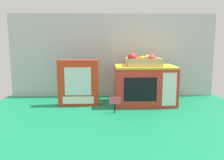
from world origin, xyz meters
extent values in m
plane|color=#147A4C|center=(0.00, 0.00, 0.00)|extent=(1.70, 1.70, 0.00)
cube|color=#B7BABF|center=(0.00, 0.25, 0.33)|extent=(1.61, 0.03, 0.65)
cube|color=red|center=(0.22, 0.00, 0.13)|extent=(0.41, 0.28, 0.26)
cube|color=yellow|center=(0.22, 0.00, 0.27)|extent=(0.41, 0.28, 0.01)
cube|color=black|center=(0.17, -0.14, 0.13)|extent=(0.21, 0.01, 0.16)
cube|color=white|center=(0.36, -0.14, 0.13)|extent=(0.09, 0.01, 0.22)
cube|color=tan|center=(0.21, 0.00, 0.29)|extent=(0.23, 0.22, 0.03)
cube|color=tan|center=(0.21, -0.10, 0.31)|extent=(0.23, 0.01, 0.02)
cube|color=tan|center=(0.21, 0.11, 0.31)|extent=(0.23, 0.01, 0.02)
cube|color=tan|center=(0.10, 0.00, 0.31)|extent=(0.01, 0.22, 0.02)
cube|color=tan|center=(0.32, 0.00, 0.31)|extent=(0.01, 0.22, 0.02)
ellipsoid|color=yellow|center=(0.20, -0.03, 0.32)|extent=(0.08, 0.07, 0.04)
sphere|color=red|center=(0.12, -0.07, 0.33)|extent=(0.06, 0.06, 0.06)
ellipsoid|color=#9EC647|center=(0.23, -0.04, 0.32)|extent=(0.07, 0.09, 0.05)
sphere|color=#E04228|center=(0.25, -0.07, 0.33)|extent=(0.05, 0.05, 0.05)
cube|color=red|center=(-0.24, -0.04, 0.16)|extent=(0.28, 0.06, 0.31)
cube|color=silver|center=(-0.24, -0.07, 0.17)|extent=(0.18, 0.00, 0.19)
cube|color=white|center=(-0.24, -0.07, 0.04)|extent=(0.21, 0.00, 0.05)
cylinder|color=black|center=(0.00, -0.22, 0.03)|extent=(0.01, 0.01, 0.06)
cube|color=#F44C6B|center=(0.00, -0.22, 0.08)|extent=(0.07, 0.00, 0.05)
camera|label=1|loc=(-0.05, -1.60, 0.43)|focal=37.10mm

